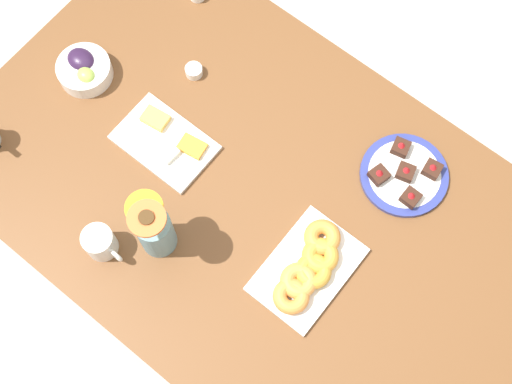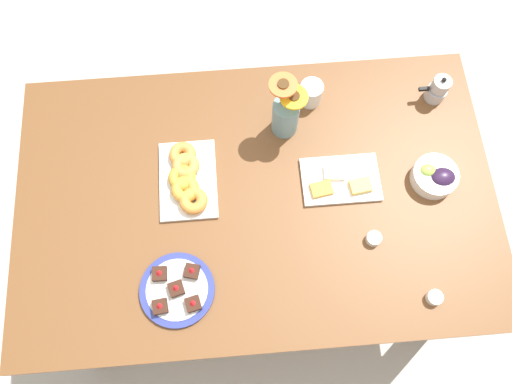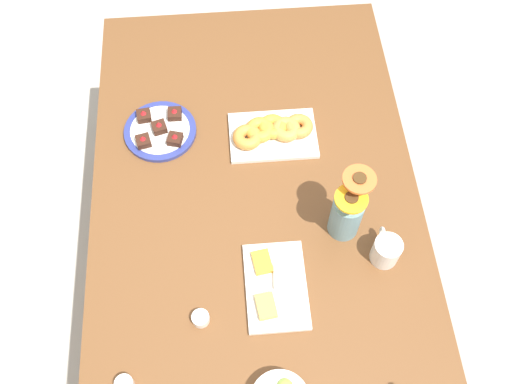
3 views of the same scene
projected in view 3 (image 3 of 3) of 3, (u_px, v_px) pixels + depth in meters
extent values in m
plane|color=#B7B2A8|center=(256.00, 283.00, 2.38)|extent=(6.00, 6.00, 0.00)
cube|color=brown|center=(256.00, 202.00, 1.75)|extent=(1.60, 1.00, 0.04)
cube|color=brown|center=(340.00, 88.00, 2.44)|extent=(0.07, 0.07, 0.70)
cube|color=brown|center=(144.00, 101.00, 2.41)|extent=(0.07, 0.07, 0.70)
cylinder|color=white|center=(386.00, 251.00, 1.60)|extent=(0.08, 0.08, 0.09)
cylinder|color=brown|center=(389.00, 246.00, 1.57)|extent=(0.07, 0.07, 0.00)
torus|color=white|center=(383.00, 234.00, 1.63)|extent=(0.05, 0.01, 0.05)
cube|color=white|center=(276.00, 286.00, 1.59)|extent=(0.26, 0.17, 0.01)
cube|color=#EFB74C|center=(267.00, 306.00, 1.54)|extent=(0.08, 0.06, 0.02)
cube|color=white|center=(283.00, 277.00, 1.59)|extent=(0.07, 0.06, 0.02)
cube|color=orange|center=(263.00, 262.00, 1.61)|extent=(0.08, 0.06, 0.01)
cube|color=white|center=(273.00, 135.00, 1.84)|extent=(0.19, 0.28, 0.01)
torus|color=orange|center=(299.00, 126.00, 1.83)|extent=(0.13, 0.13, 0.04)
torus|color=#DE8F41|center=(286.00, 129.00, 1.82)|extent=(0.13, 0.13, 0.04)
torus|color=gold|center=(273.00, 127.00, 1.83)|extent=(0.10, 0.10, 0.04)
torus|color=gold|center=(260.00, 130.00, 1.82)|extent=(0.11, 0.11, 0.04)
torus|color=orange|center=(247.00, 137.00, 1.80)|extent=(0.13, 0.13, 0.04)
cylinder|color=white|center=(124.00, 384.00, 1.45)|extent=(0.05, 0.05, 0.03)
cylinder|color=#C68923|center=(124.00, 383.00, 1.45)|extent=(0.04, 0.04, 0.01)
cylinder|color=white|center=(201.00, 318.00, 1.54)|extent=(0.05, 0.05, 0.03)
cylinder|color=maroon|center=(200.00, 317.00, 1.53)|extent=(0.04, 0.04, 0.01)
cylinder|color=navy|center=(160.00, 131.00, 1.85)|extent=(0.23, 0.23, 0.01)
cylinder|color=white|center=(160.00, 131.00, 1.85)|extent=(0.19, 0.19, 0.01)
cube|color=#381E14|center=(143.00, 141.00, 1.80)|extent=(0.05, 0.05, 0.02)
cone|color=red|center=(142.00, 138.00, 1.79)|extent=(0.02, 0.02, 0.01)
cube|color=#381E14|center=(144.00, 116.00, 1.85)|extent=(0.05, 0.05, 0.02)
cone|color=red|center=(143.00, 112.00, 1.84)|extent=(0.02, 0.02, 0.01)
cube|color=#381E14|center=(175.00, 139.00, 1.81)|extent=(0.05, 0.05, 0.02)
cone|color=red|center=(174.00, 136.00, 1.79)|extent=(0.02, 0.02, 0.01)
cube|color=#381E14|center=(175.00, 114.00, 1.86)|extent=(0.04, 0.04, 0.02)
cone|color=red|center=(174.00, 110.00, 1.84)|extent=(0.02, 0.02, 0.01)
cube|color=#381E14|center=(159.00, 127.00, 1.83)|extent=(0.05, 0.05, 0.02)
cone|color=red|center=(158.00, 124.00, 1.81)|extent=(0.02, 0.02, 0.01)
cylinder|color=#6B939E|center=(346.00, 216.00, 1.62)|extent=(0.09, 0.09, 0.15)
cylinder|color=#3D702D|center=(356.00, 190.00, 1.52)|extent=(0.01, 0.01, 0.10)
cylinder|color=orange|center=(359.00, 179.00, 1.47)|extent=(0.09, 0.09, 0.01)
cylinder|color=#472D14|center=(360.00, 178.00, 1.47)|extent=(0.04, 0.04, 0.01)
cylinder|color=#3D702D|center=(350.00, 205.00, 1.52)|extent=(0.01, 0.01, 0.06)
cylinder|color=yellow|center=(351.00, 199.00, 1.49)|extent=(0.09, 0.09, 0.01)
cylinder|color=#472D14|center=(352.00, 198.00, 1.48)|extent=(0.04, 0.04, 0.01)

